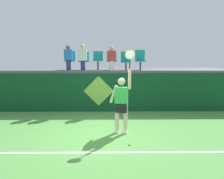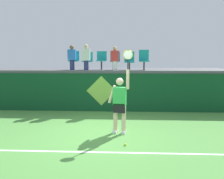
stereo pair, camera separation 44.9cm
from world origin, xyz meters
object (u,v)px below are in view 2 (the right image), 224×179
tennis_player (120,102)px  water_bottle (114,68)px  stadium_chair_1 (88,60)px  spectator_1 (72,57)px  spectator_0 (115,58)px  spectator_2 (86,57)px  stadium_chair_0 (74,59)px  stadium_chair_5 (144,59)px  stadium_chair_2 (102,59)px  stadium_chair_3 (115,60)px  tennis_ball (125,144)px  stadium_chair_4 (129,60)px

tennis_player → water_bottle: bearing=95.7°
stadium_chair_1 → spectator_1: bearing=-147.3°
spectator_0 → spectator_2: spectator_2 is taller
tennis_player → stadium_chair_0: size_ratio=2.98×
stadium_chair_5 → spectator_2: size_ratio=0.80×
stadium_chair_1 → stadium_chair_2: bearing=-0.1°
stadium_chair_3 → stadium_chair_1: bearing=-180.0°
stadium_chair_1 → spectator_0: 1.31m
stadium_chair_2 → spectator_0: size_ratio=0.81×
spectator_2 → tennis_ball: bearing=-68.3°
spectator_2 → stadium_chair_2: bearing=33.1°
stadium_chair_0 → spectator_0: 1.91m
stadium_chair_4 → stadium_chair_5: 0.65m
spectator_1 → spectator_0: bearing=-0.2°
stadium_chair_0 → stadium_chair_4: (2.50, 0.00, -0.04)m
tennis_ball → spectator_1: 5.29m
water_bottle → stadium_chair_0: bearing=162.9°
water_bottle → spectator_2: spectator_2 is taller
stadium_chair_5 → spectator_0: (-1.29, -0.42, 0.04)m
stadium_chair_0 → spectator_2: spectator_2 is taller
stadium_chair_2 → stadium_chair_4: 1.25m
spectator_2 → water_bottle: bearing=-6.8°
stadium_chair_5 → spectator_1: (-3.15, -0.41, 0.07)m
spectator_0 → stadium_chair_3: bearing=90.0°
stadium_chair_0 → spectator_1: size_ratio=0.78×
spectator_0 → spectator_2: size_ratio=0.92×
water_bottle → spectator_0: (0.04, 0.15, 0.41)m
stadium_chair_1 → spectator_0: size_ratio=0.78×
spectator_1 → spectator_2: 0.62m
stadium_chair_3 → spectator_2: (-1.24, -0.42, 0.12)m
stadium_chair_2 → stadium_chair_5: 1.90m
water_bottle → stadium_chair_1: stadium_chair_1 is taller
tennis_ball → water_bottle: 4.46m
water_bottle → stadium_chair_2: size_ratio=0.29×
water_bottle → stadium_chair_1: (-1.20, 0.56, 0.33)m
water_bottle → stadium_chair_3: size_ratio=0.29×
stadium_chair_2 → spectator_1: size_ratio=0.77×
stadium_chair_0 → stadium_chair_5: stadium_chair_5 is taller
stadium_chair_2 → spectator_0: (0.61, -0.41, 0.05)m
tennis_player → tennis_ball: tennis_player is taller
stadium_chair_5 → spectator_2: 2.57m
water_bottle → spectator_1: size_ratio=0.22×
stadium_chair_3 → spectator_2: size_ratio=0.74×
stadium_chair_4 → spectator_2: (-1.88, -0.42, 0.14)m
stadium_chair_3 → tennis_player: bearing=-85.8°
tennis_ball → spectator_1: bearing=118.6°
stadium_chair_3 → spectator_1: bearing=-167.9°
spectator_0 → spectator_2: (-1.24, -0.01, 0.05)m
stadium_chair_2 → spectator_0: 0.73m
stadium_chair_4 → water_bottle: bearing=-140.2°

